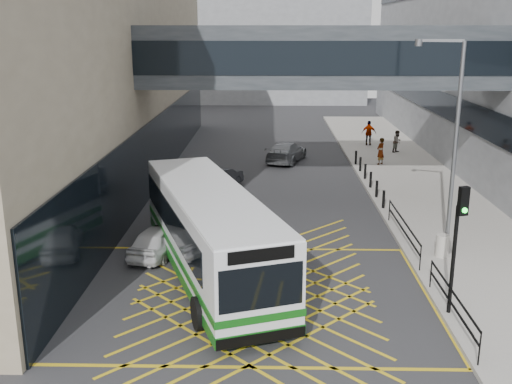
# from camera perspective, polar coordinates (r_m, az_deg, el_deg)

# --- Properties ---
(ground) EXTENTS (120.00, 120.00, 0.00)m
(ground) POSITION_cam_1_polar(r_m,az_deg,el_deg) (20.86, -0.25, -9.85)
(ground) COLOR #333335
(building_far) EXTENTS (28.00, 16.00, 18.00)m
(building_far) POSITION_cam_1_polar(r_m,az_deg,el_deg) (78.90, -0.55, 15.47)
(building_far) COLOR gray
(building_far) RESTS_ON ground
(skybridge) EXTENTS (20.00, 4.10, 3.00)m
(skybridge) POSITION_cam_1_polar(r_m,az_deg,el_deg) (30.99, 6.04, 12.73)
(skybridge) COLOR #353A3F
(skybridge) RESTS_ON ground
(pavement) EXTENTS (6.00, 54.00, 0.16)m
(pavement) POSITION_cam_1_polar(r_m,az_deg,el_deg) (36.00, 14.89, 0.69)
(pavement) COLOR #A5A097
(pavement) RESTS_ON ground
(box_junction) EXTENTS (12.00, 9.00, 0.01)m
(box_junction) POSITION_cam_1_polar(r_m,az_deg,el_deg) (20.86, -0.25, -9.84)
(box_junction) COLOR gold
(box_junction) RESTS_ON ground
(bus) EXTENTS (6.43, 11.90, 3.27)m
(bus) POSITION_cam_1_polar(r_m,az_deg,el_deg) (21.91, -4.47, -3.67)
(bus) COLOR white
(bus) RESTS_ON ground
(car_white) EXTENTS (2.47, 4.21, 1.25)m
(car_white) POSITION_cam_1_polar(r_m,az_deg,el_deg) (24.52, -9.27, -4.52)
(car_white) COLOR silver
(car_white) RESTS_ON ground
(car_dark) EXTENTS (2.90, 4.46, 1.30)m
(car_dark) POSITION_cam_1_polar(r_m,az_deg,el_deg) (33.85, -3.48, 1.27)
(car_dark) COLOR black
(car_dark) RESTS_ON ground
(car_silver) EXTENTS (3.29, 5.05, 1.45)m
(car_silver) POSITION_cam_1_polar(r_m,az_deg,el_deg) (41.02, 2.90, 3.89)
(car_silver) COLOR gray
(car_silver) RESTS_ON ground
(traffic_light) EXTENTS (0.33, 0.50, 4.19)m
(traffic_light) POSITION_cam_1_polar(r_m,az_deg,el_deg) (19.24, 18.70, -3.65)
(traffic_light) COLOR black
(traffic_light) RESTS_ON pavement
(street_lamp) EXTENTS (1.84, 0.87, 8.32)m
(street_lamp) POSITION_cam_1_polar(r_m,az_deg,el_deg) (24.48, 18.09, 5.23)
(street_lamp) COLOR slate
(street_lamp) RESTS_ON pavement
(litter_bin) EXTENTS (0.52, 0.52, 0.89)m
(litter_bin) POSITION_cam_1_polar(r_m,az_deg,el_deg) (24.77, 17.31, -4.89)
(litter_bin) COLOR #ADA89E
(litter_bin) RESTS_ON pavement
(kerb_railings) EXTENTS (0.05, 12.54, 1.00)m
(kerb_railings) POSITION_cam_1_polar(r_m,az_deg,el_deg) (22.85, 15.56, -5.74)
(kerb_railings) COLOR black
(kerb_railings) RESTS_ON pavement
(bollards) EXTENTS (0.14, 10.14, 0.90)m
(bollards) POSITION_cam_1_polar(r_m,az_deg,el_deg) (35.33, 10.60, 1.56)
(bollards) COLOR black
(bollards) RESTS_ON pavement
(pedestrian_a) EXTENTS (0.85, 0.84, 1.76)m
(pedestrian_a) POSITION_cam_1_polar(r_m,az_deg,el_deg) (40.30, 11.78, 3.82)
(pedestrian_a) COLOR gray
(pedestrian_a) RESTS_ON pavement
(pedestrian_b) EXTENTS (0.87, 0.86, 1.58)m
(pedestrian_b) POSITION_cam_1_polar(r_m,az_deg,el_deg) (44.56, 13.31, 4.71)
(pedestrian_b) COLOR gray
(pedestrian_b) RESTS_ON pavement
(pedestrian_c) EXTENTS (1.21, 0.83, 1.87)m
(pedestrian_c) POSITION_cam_1_polar(r_m,az_deg,el_deg) (46.83, 10.71, 5.54)
(pedestrian_c) COLOR gray
(pedestrian_c) RESTS_ON pavement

